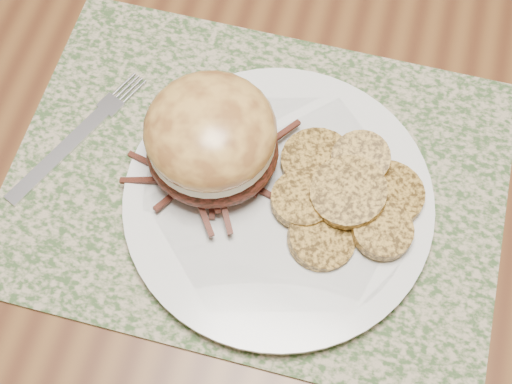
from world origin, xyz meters
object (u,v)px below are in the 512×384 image
at_px(pork_sandwich, 211,139).
at_px(fork, 78,136).
at_px(dinner_plate, 278,201).
at_px(dining_table, 34,87).

xyz_separation_m(pork_sandwich, fork, (-0.13, 0.00, -0.06)).
bearing_deg(dinner_plate, pork_sandwich, 163.49).
bearing_deg(fork, dining_table, 165.03).
bearing_deg(fork, dinner_plate, 18.36).
distance_m(dinner_plate, pork_sandwich, 0.08).
bearing_deg(dinner_plate, fork, 174.04).
height_order(pork_sandwich, fork, pork_sandwich).
bearing_deg(pork_sandwich, fork, 169.91).
xyz_separation_m(dining_table, pork_sandwich, (0.24, -0.09, 0.14)).
bearing_deg(fork, pork_sandwich, 23.66).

